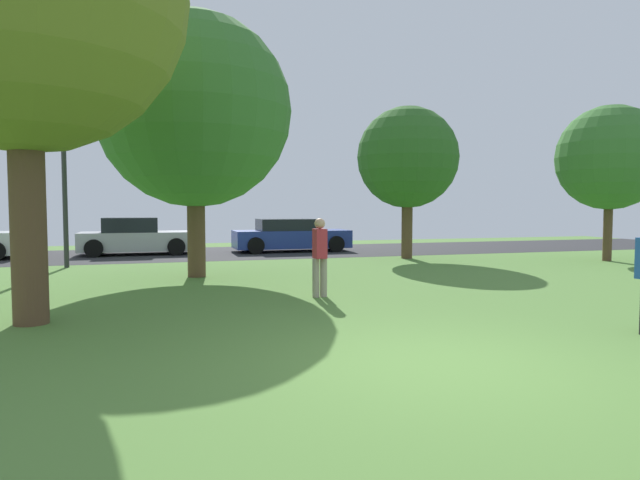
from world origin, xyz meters
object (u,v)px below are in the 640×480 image
at_px(oak_tree_center, 195,111).
at_px(parked_car_silver, 135,238).
at_px(maple_tree_near, 610,158).
at_px(parked_car_blue, 290,236).
at_px(person_walking, 320,254).
at_px(street_lamp_post, 65,191).
at_px(oak_tree_right, 408,158).

relative_size(oak_tree_center, parked_car_silver, 1.65).
height_order(oak_tree_center, maple_tree_near, oak_tree_center).
bearing_deg(parked_car_blue, person_walking, -100.77).
bearing_deg(oak_tree_center, street_lamp_post, 136.71).
distance_m(oak_tree_right, person_walking, 9.14).
xyz_separation_m(oak_tree_right, street_lamp_post, (-10.86, 0.28, -1.21)).
bearing_deg(street_lamp_post, oak_tree_right, -1.46).
height_order(person_walking, parked_car_blue, person_walking).
relative_size(oak_tree_right, person_walking, 3.33).
bearing_deg(oak_tree_center, parked_car_silver, 102.88).
relative_size(oak_tree_right, street_lamp_post, 1.16).
bearing_deg(street_lamp_post, oak_tree_center, -43.29).
distance_m(parked_car_blue, street_lamp_post, 8.77).
relative_size(maple_tree_near, parked_car_blue, 1.11).
relative_size(oak_tree_center, person_walking, 4.24).
bearing_deg(person_walking, oak_tree_right, -37.15).
bearing_deg(parked_car_blue, parked_car_silver, 177.07).
distance_m(maple_tree_near, person_walking, 12.26).
height_order(parked_car_silver, parked_car_blue, parked_car_silver).
distance_m(oak_tree_center, oak_tree_right, 7.99).
distance_m(person_walking, parked_car_blue, 11.32).
distance_m(oak_tree_center, person_walking, 5.60).
height_order(oak_tree_right, parked_car_blue, oak_tree_right).
xyz_separation_m(oak_tree_center, oak_tree_right, (7.35, 3.03, -0.74)).
distance_m(oak_tree_center, parked_car_blue, 9.03).
distance_m(parked_car_silver, street_lamp_post, 4.80).
bearing_deg(person_walking, parked_car_blue, -11.01).
height_order(parked_car_blue, street_lamp_post, street_lamp_post).
relative_size(maple_tree_near, person_walking, 3.25).
bearing_deg(oak_tree_right, street_lamp_post, 178.54).
bearing_deg(person_walking, maple_tree_near, -69.35).
bearing_deg(parked_car_silver, parked_car_blue, -2.93).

